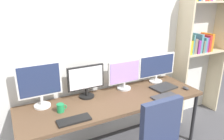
% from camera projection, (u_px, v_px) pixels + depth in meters
% --- Properties ---
extents(wall_back, '(4.60, 0.10, 2.60)m').
position_uv_depth(wall_back, '(98.00, 46.00, 2.70)').
color(wall_back, silver).
rests_on(wall_back, ground_plane).
extents(desk, '(2.20, 0.68, 0.74)m').
position_uv_depth(desk, '(114.00, 103.00, 2.54)').
color(desk, brown).
rests_on(desk, ground_plane).
extents(bookshelf, '(0.83, 0.28, 2.12)m').
position_uv_depth(bookshelf, '(200.00, 39.00, 3.23)').
color(bookshelf, beige).
rests_on(bookshelf, ground_plane).
extents(monitor_far_left, '(0.46, 0.18, 0.49)m').
position_uv_depth(monitor_far_left, '(40.00, 83.00, 2.28)').
color(monitor_far_left, silver).
rests_on(monitor_far_left, desk).
extents(monitor_center_left, '(0.44, 0.18, 0.39)m').
position_uv_depth(monitor_center_left, '(86.00, 80.00, 2.52)').
color(monitor_center_left, black).
rests_on(monitor_center_left, desk).
extents(monitor_center_right, '(0.45, 0.18, 0.38)m').
position_uv_depth(monitor_center_right, '(124.00, 74.00, 2.75)').
color(monitor_center_right, silver).
rests_on(monitor_center_right, desk).
extents(monitor_far_right, '(0.59, 0.18, 0.40)m').
position_uv_depth(monitor_far_right, '(157.00, 67.00, 2.97)').
color(monitor_far_right, silver).
rests_on(monitor_far_right, desk).
extents(keyboard_left, '(0.33, 0.13, 0.02)m').
position_uv_depth(keyboard_left, '(74.00, 120.00, 2.09)').
color(keyboard_left, black).
rests_on(keyboard_left, desk).
extents(keyboard_right, '(0.32, 0.13, 0.02)m').
position_uv_depth(keyboard_right, '(164.00, 97.00, 2.57)').
color(keyboard_right, '#38383D').
rests_on(keyboard_right, desk).
extents(computer_mouse, '(0.06, 0.10, 0.03)m').
position_uv_depth(computer_mouse, '(186.00, 88.00, 2.79)').
color(computer_mouse, '#38383D').
rests_on(computer_mouse, desk).
extents(laptop_closed, '(0.34, 0.26, 0.02)m').
position_uv_depth(laptop_closed, '(163.00, 87.00, 2.83)').
color(laptop_closed, '#2D2D2D').
rests_on(laptop_closed, desk).
extents(coffee_mug, '(0.11, 0.08, 0.09)m').
position_uv_depth(coffee_mug, '(61.00, 108.00, 2.24)').
color(coffee_mug, '#1E8C4C').
rests_on(coffee_mug, desk).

